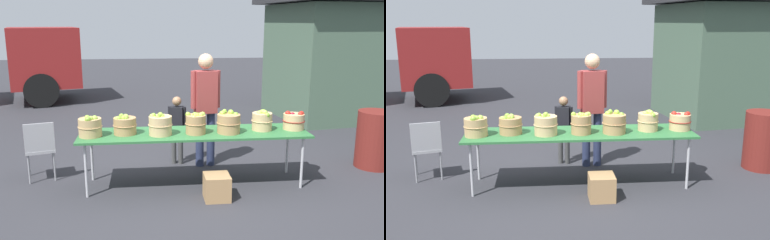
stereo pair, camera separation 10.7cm
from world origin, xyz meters
The scene contains 15 objects.
ground_plane centered at (0.00, 0.00, 0.00)m, with size 40.00×40.00×0.00m, color #2D2D33.
market_table centered at (0.00, 0.00, 0.72)m, with size 3.10×0.76×0.75m.
apple_basket_green_0 centered at (-1.38, -0.06, 0.88)m, with size 0.32×0.32×0.29m.
apple_basket_green_1 centered at (-0.94, 0.01, 0.87)m, with size 0.32×0.32×0.28m.
apple_basket_green_2 centered at (-0.47, -0.08, 0.89)m, with size 0.32×0.32×0.31m.
apple_basket_green_3 centered at (0.01, -0.07, 0.89)m, with size 0.29×0.29×0.30m.
apple_basket_green_4 centered at (0.46, -0.08, 0.89)m, with size 0.33×0.33×0.31m.
apple_basket_green_5 centered at (0.95, 0.02, 0.89)m, with size 0.29×0.29×0.29m.
apple_basket_red_0 centered at (1.40, 0.02, 0.87)m, with size 0.31×0.31×0.26m.
vendor_adult centered at (0.26, 0.76, 1.03)m, with size 0.46×0.27×1.75m.
child_customer centered at (-0.17, 0.89, 0.64)m, with size 0.28×0.19×1.09m.
food_kiosk centered at (3.98, 4.01, 1.38)m, with size 3.87×3.35×2.74m.
folding_chair centered at (-2.15, 0.38, 0.51)m, with size 0.49×0.49×0.86m.
trash_barrel centered at (2.86, 0.41, 0.44)m, with size 0.56×0.56×0.89m, color maroon.
produce_crate centered at (0.23, -0.54, 0.16)m, with size 0.32×0.32×0.32m, color #A87F51.
Camera 2 is at (-0.51, -5.47, 2.23)m, focal length 39.07 mm.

